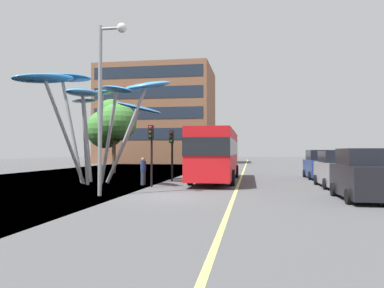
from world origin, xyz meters
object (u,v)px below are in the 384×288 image
at_px(traffic_light_kerb_near, 151,142).
at_px(car_parked_near, 362,176).
at_px(traffic_light_opposite, 192,144).
at_px(street_lamp, 106,87).
at_px(traffic_light_kerb_far, 172,145).
at_px(traffic_light_island_mid, 172,143).
at_px(leaf_sculpture, 97,96).
at_px(pedestrian, 143,171).
at_px(car_parked_mid, 337,170).
at_px(car_parked_far, 320,165).
at_px(red_bus, 216,152).

xyz_separation_m(traffic_light_kerb_near, car_parked_near, (10.11, -3.82, -1.53)).
height_order(traffic_light_opposite, street_lamp, street_lamp).
height_order(traffic_light_kerb_far, traffic_light_island_mid, traffic_light_island_mid).
bearing_deg(leaf_sculpture, pedestrian, -11.96).
bearing_deg(car_parked_mid, traffic_light_kerb_far, 164.45).
distance_m(leaf_sculpture, car_parked_mid, 15.18).
bearing_deg(street_lamp, leaf_sculpture, 117.24).
bearing_deg(car_parked_near, car_parked_far, 87.63).
height_order(traffic_light_kerb_far, pedestrian, traffic_light_kerb_far).
height_order(traffic_light_kerb_near, car_parked_near, traffic_light_kerb_near).
xyz_separation_m(leaf_sculpture, car_parked_mid, (14.48, -0.24, -4.57)).
bearing_deg(traffic_light_opposite, street_lamp, -91.24).
xyz_separation_m(traffic_light_kerb_near, pedestrian, (-0.85, 1.29, -1.70)).
distance_m(red_bus, car_parked_mid, 7.81).
bearing_deg(car_parked_far, car_parked_near, -92.37).
bearing_deg(traffic_light_island_mid, car_parked_near, -47.72).
height_order(traffic_light_opposite, pedestrian, traffic_light_opposite).
relative_size(traffic_light_kerb_far, street_lamp, 0.43).
distance_m(traffic_light_kerb_far, pedestrian, 3.81).
bearing_deg(red_bus, traffic_light_island_mid, 140.33).
height_order(traffic_light_island_mid, street_lamp, street_lamp).
distance_m(leaf_sculpture, traffic_light_kerb_far, 5.90).
distance_m(traffic_light_kerb_near, car_parked_mid, 10.59).
bearing_deg(leaf_sculpture, car_parked_far, 23.32).
distance_m(car_parked_mid, car_parked_far, 6.61).
height_order(leaf_sculpture, traffic_light_island_mid, leaf_sculpture).
bearing_deg(traffic_light_opposite, traffic_light_kerb_far, -86.95).
bearing_deg(traffic_light_island_mid, traffic_light_kerb_far, -78.30).
distance_m(red_bus, street_lamp, 10.28).
xyz_separation_m(leaf_sculpture, pedestrian, (3.30, -0.70, -4.70)).
xyz_separation_m(red_bus, traffic_light_kerb_far, (-3.03, -0.21, 0.49)).
xyz_separation_m(red_bus, pedestrian, (-4.05, -3.50, -1.14)).
bearing_deg(traffic_light_island_mid, traffic_light_kerb_near, -86.34).
distance_m(traffic_light_kerb_far, traffic_light_opposite, 13.37).
xyz_separation_m(traffic_light_kerb_near, car_parked_mid, (10.33, 1.75, -1.57)).
relative_size(traffic_light_opposite, car_parked_near, 0.93).
height_order(red_bus, pedestrian, red_bus).
relative_size(car_parked_mid, pedestrian, 2.66).
height_order(traffic_light_opposite, car_parked_far, traffic_light_opposite).
relative_size(traffic_light_island_mid, car_parked_mid, 0.82).
height_order(red_bus, street_lamp, street_lamp).
distance_m(traffic_light_opposite, street_lamp, 22.13).
height_order(car_parked_mid, street_lamp, street_lamp).
xyz_separation_m(leaf_sculpture, traffic_light_island_mid, (3.64, 5.87, -2.88)).
bearing_deg(traffic_light_opposite, car_parked_near, -63.91).
height_order(traffic_light_opposite, car_parked_mid, traffic_light_opposite).
relative_size(red_bus, traffic_light_island_mid, 3.12).
height_order(traffic_light_island_mid, car_parked_far, traffic_light_island_mid).
bearing_deg(car_parked_mid, red_bus, 156.93).
bearing_deg(traffic_light_kerb_far, traffic_light_opposite, 93.05).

